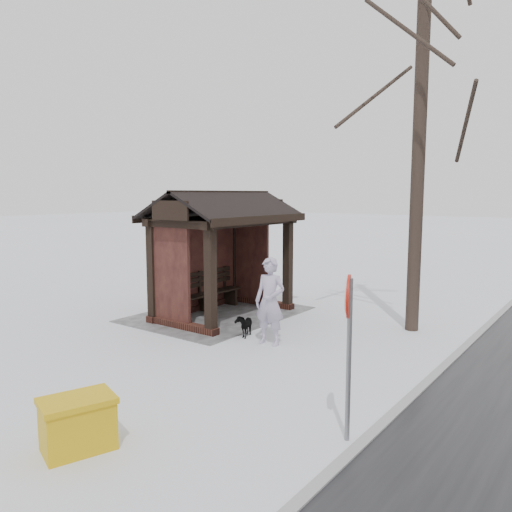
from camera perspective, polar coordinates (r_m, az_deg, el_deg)
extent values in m
plane|color=silver|center=(12.53, -3.65, -6.81)|extent=(120.00, 120.00, 0.00)
cube|color=gray|center=(10.03, 21.59, -10.83)|extent=(120.00, 0.15, 0.06)
cube|color=gray|center=(12.65, -4.34, -6.64)|extent=(4.20, 3.20, 0.02)
cube|color=#3B1B15|center=(13.09, -6.67, -5.87)|extent=(3.30, 0.22, 0.16)
cube|color=#3B1B15|center=(13.66, 0.44, -5.27)|extent=(0.22, 2.10, 0.16)
cube|color=#3B1B15|center=(11.44, -8.55, -7.82)|extent=(0.22, 2.10, 0.16)
cube|color=black|center=(12.96, 3.65, -1.15)|extent=(0.20, 0.20, 2.30)
cube|color=black|center=(10.60, -5.22, -3.03)|extent=(0.20, 0.20, 2.30)
cube|color=black|center=(14.01, -2.53, -0.52)|extent=(0.20, 0.20, 2.30)
cube|color=black|center=(11.86, -11.72, -2.06)|extent=(0.20, 0.20, 2.30)
cube|color=black|center=(12.88, -6.75, -0.88)|extent=(2.80, 0.08, 2.14)
cube|color=black|center=(13.64, -0.63, -0.38)|extent=(0.08, 1.17, 2.14)
cube|color=black|center=(11.42, -9.78, -1.96)|extent=(0.08, 1.17, 2.14)
cube|color=black|center=(11.61, -0.34, 3.90)|extent=(3.40, 0.20, 0.18)
cube|color=black|center=(12.78, -6.82, 4.15)|extent=(3.40, 0.20, 0.18)
cylinder|color=black|center=(11.44, 18.17, 13.10)|extent=(0.29, 0.29, 8.55)
imported|color=#AEA1BC|center=(10.00, 1.60, -5.19)|extent=(0.49, 0.69, 1.76)
imported|color=black|center=(10.70, -1.36, -7.87)|extent=(0.64, 0.47, 0.50)
cube|color=#C99C0B|center=(6.57, -19.68, -17.89)|extent=(0.92, 0.76, 0.57)
cube|color=#C99C0B|center=(6.44, -19.80, -15.30)|extent=(0.98, 0.81, 0.07)
cylinder|color=slate|center=(6.26, 10.56, -11.69)|extent=(0.06, 0.06, 2.02)
cylinder|color=#B3180C|center=(6.06, 10.56, -4.55)|extent=(0.50, 0.23, 0.53)
cylinder|color=white|center=(6.07, 10.39, -4.53)|extent=(0.39, 0.18, 0.40)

